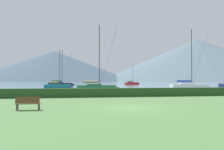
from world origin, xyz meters
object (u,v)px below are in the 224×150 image
(sailboat_slip_0, at_px, (97,87))
(sailboat_slip_6, at_px, (58,86))
(sailboat_slip_1, at_px, (132,83))
(park_bench_near_path, at_px, (28,103))
(sailboat_slip_5, at_px, (189,86))
(sailboat_slip_7, at_px, (60,84))

(sailboat_slip_0, relative_size, sailboat_slip_6, 1.27)
(sailboat_slip_1, bearing_deg, park_bench_near_path, -114.19)
(sailboat_slip_1, height_order, sailboat_slip_6, sailboat_slip_6)
(park_bench_near_path, bearing_deg, sailboat_slip_0, 75.41)
(sailboat_slip_0, bearing_deg, park_bench_near_path, -107.14)
(sailboat_slip_1, xyz_separation_m, sailboat_slip_5, (-1.60, -55.56, 0.15))
(sailboat_slip_0, height_order, sailboat_slip_6, sailboat_slip_0)
(sailboat_slip_0, bearing_deg, sailboat_slip_1, 68.18)
(park_bench_near_path, bearing_deg, sailboat_slip_7, 92.55)
(sailboat_slip_1, bearing_deg, sailboat_slip_7, -143.32)
(sailboat_slip_0, distance_m, sailboat_slip_6, 17.88)
(sailboat_slip_0, xyz_separation_m, sailboat_slip_6, (-8.28, 15.85, -0.10))
(sailboat_slip_1, relative_size, sailboat_slip_7, 0.80)
(sailboat_slip_5, xyz_separation_m, park_bench_near_path, (-27.60, -28.49, -0.22))
(sailboat_slip_7, height_order, park_bench_near_path, sailboat_slip_7)
(sailboat_slip_5, bearing_deg, park_bench_near_path, -125.23)
(sailboat_slip_5, relative_size, sailboat_slip_6, 1.34)
(sailboat_slip_1, xyz_separation_m, sailboat_slip_6, (-30.15, -42.46, 0.00))
(sailboat_slip_1, distance_m, sailboat_slip_7, 40.79)
(sailboat_slip_1, bearing_deg, sailboat_slip_5, -96.68)
(sailboat_slip_0, xyz_separation_m, sailboat_slip_1, (21.87, 58.30, -0.10))
(sailboat_slip_5, xyz_separation_m, sailboat_slip_6, (-28.55, 13.10, -0.14))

